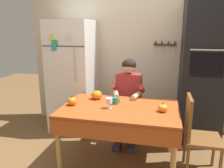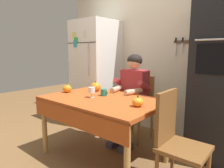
{
  "view_description": "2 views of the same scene",
  "coord_description": "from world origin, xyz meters",
  "px_view_note": "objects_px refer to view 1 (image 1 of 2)",
  "views": [
    {
      "loc": [
        0.47,
        -2.4,
        1.66
      ],
      "look_at": [
        -0.12,
        0.21,
        1.0
      ],
      "focal_mm": 35.52,
      "sensor_mm": 36.0,
      "label": 1
    },
    {
      "loc": [
        1.56,
        -1.58,
        1.28
      ],
      "look_at": [
        0.05,
        0.21,
        0.9
      ],
      "focal_mm": 32.24,
      "sensor_mm": 36.0,
      "label": 2
    }
  ],
  "objects_px": {
    "wine_glass": "(109,101)",
    "refrigerator": "(73,76)",
    "dining_table": "(119,114)",
    "pumpkin_large": "(163,108)",
    "seated_person": "(128,94)",
    "coffee_mug": "(115,101)",
    "pumpkin_small": "(72,101)",
    "wall_oven": "(202,72)",
    "chair_behind_person": "(129,105)",
    "pumpkin_medium": "(97,95)",
    "chair_right_side": "(196,132)"
  },
  "relations": [
    {
      "from": "chair_behind_person",
      "to": "pumpkin_medium",
      "type": "relative_size",
      "value": 6.33
    },
    {
      "from": "wine_glass",
      "to": "seated_person",
      "type": "bearing_deg",
      "value": 78.76
    },
    {
      "from": "refrigerator",
      "to": "pumpkin_small",
      "type": "xyz_separation_m",
      "value": [
        0.36,
        -0.92,
        -0.11
      ]
    },
    {
      "from": "chair_behind_person",
      "to": "refrigerator",
      "type": "bearing_deg",
      "value": 174.62
    },
    {
      "from": "pumpkin_large",
      "to": "pumpkin_medium",
      "type": "relative_size",
      "value": 0.77
    },
    {
      "from": "refrigerator",
      "to": "seated_person",
      "type": "relative_size",
      "value": 1.45
    },
    {
      "from": "dining_table",
      "to": "chair_behind_person",
      "type": "relative_size",
      "value": 1.51
    },
    {
      "from": "refrigerator",
      "to": "wine_glass",
      "type": "distance_m",
      "value": 1.25
    },
    {
      "from": "wall_oven",
      "to": "pumpkin_medium",
      "type": "relative_size",
      "value": 14.3
    },
    {
      "from": "seated_person",
      "to": "pumpkin_medium",
      "type": "bearing_deg",
      "value": -138.82
    },
    {
      "from": "dining_table",
      "to": "pumpkin_large",
      "type": "relative_size",
      "value": 12.36
    },
    {
      "from": "chair_behind_person",
      "to": "pumpkin_large",
      "type": "relative_size",
      "value": 8.21
    },
    {
      "from": "dining_table",
      "to": "wine_glass",
      "type": "height_order",
      "value": "wine_glass"
    },
    {
      "from": "refrigerator",
      "to": "chair_right_side",
      "type": "bearing_deg",
      "value": -25.09
    },
    {
      "from": "chair_behind_person",
      "to": "pumpkin_small",
      "type": "bearing_deg",
      "value": -126.06
    },
    {
      "from": "chair_behind_person",
      "to": "pumpkin_large",
      "type": "xyz_separation_m",
      "value": [
        0.5,
        -0.81,
        0.27
      ]
    },
    {
      "from": "dining_table",
      "to": "refrigerator",
      "type": "bearing_deg",
      "value": 137.09
    },
    {
      "from": "chair_right_side",
      "to": "dining_table",
      "type": "bearing_deg",
      "value": -178.94
    },
    {
      "from": "pumpkin_medium",
      "to": "pumpkin_large",
      "type": "bearing_deg",
      "value": -18.47
    },
    {
      "from": "seated_person",
      "to": "wine_glass",
      "type": "xyz_separation_m",
      "value": [
        -0.13,
        -0.64,
        0.09
      ]
    },
    {
      "from": "coffee_mug",
      "to": "pumpkin_small",
      "type": "bearing_deg",
      "value": -162.61
    },
    {
      "from": "dining_table",
      "to": "chair_right_side",
      "type": "xyz_separation_m",
      "value": [
        0.9,
        0.02,
        -0.14
      ]
    },
    {
      "from": "seated_person",
      "to": "pumpkin_small",
      "type": "relative_size",
      "value": 10.04
    },
    {
      "from": "wine_glass",
      "to": "pumpkin_medium",
      "type": "xyz_separation_m",
      "value": [
        -0.25,
        0.31,
        -0.03
      ]
    },
    {
      "from": "chair_behind_person",
      "to": "seated_person",
      "type": "distance_m",
      "value": 0.29
    },
    {
      "from": "chair_behind_person",
      "to": "seated_person",
      "type": "bearing_deg",
      "value": -90.0
    },
    {
      "from": "wine_glass",
      "to": "pumpkin_large",
      "type": "relative_size",
      "value": 1.11
    },
    {
      "from": "chair_right_side",
      "to": "pumpkin_large",
      "type": "xyz_separation_m",
      "value": [
        -0.39,
        -0.03,
        0.27
      ]
    },
    {
      "from": "wall_oven",
      "to": "pumpkin_large",
      "type": "relative_size",
      "value": 18.54
    },
    {
      "from": "seated_person",
      "to": "pumpkin_medium",
      "type": "relative_size",
      "value": 8.48
    },
    {
      "from": "pumpkin_small",
      "to": "wall_oven",
      "type": "bearing_deg",
      "value": 30.25
    },
    {
      "from": "chair_behind_person",
      "to": "chair_right_side",
      "type": "height_order",
      "value": "same"
    },
    {
      "from": "chair_behind_person",
      "to": "chair_right_side",
      "type": "xyz_separation_m",
      "value": [
        0.89,
        -0.78,
        0.0
      ]
    },
    {
      "from": "pumpkin_medium",
      "to": "coffee_mug",
      "type": "bearing_deg",
      "value": -27.14
    },
    {
      "from": "dining_table",
      "to": "seated_person",
      "type": "bearing_deg",
      "value": 88.9
    },
    {
      "from": "chair_behind_person",
      "to": "pumpkin_medium",
      "type": "height_order",
      "value": "chair_behind_person"
    },
    {
      "from": "dining_table",
      "to": "chair_right_side",
      "type": "distance_m",
      "value": 0.91
    },
    {
      "from": "seated_person",
      "to": "pumpkin_large",
      "type": "height_order",
      "value": "seated_person"
    },
    {
      "from": "wine_glass",
      "to": "refrigerator",
      "type": "bearing_deg",
      "value": 132.08
    },
    {
      "from": "seated_person",
      "to": "chair_right_side",
      "type": "distance_m",
      "value": 1.09
    },
    {
      "from": "seated_person",
      "to": "chair_behind_person",
      "type": "bearing_deg",
      "value": 90.0
    },
    {
      "from": "dining_table",
      "to": "coffee_mug",
      "type": "bearing_deg",
      "value": 121.12
    },
    {
      "from": "chair_behind_person",
      "to": "chair_right_side",
      "type": "relative_size",
      "value": 1.0
    },
    {
      "from": "chair_behind_person",
      "to": "pumpkin_small",
      "type": "xyz_separation_m",
      "value": [
        -0.6,
        -0.83,
        0.28
      ]
    },
    {
      "from": "wine_glass",
      "to": "pumpkin_medium",
      "type": "distance_m",
      "value": 0.4
    },
    {
      "from": "seated_person",
      "to": "coffee_mug",
      "type": "bearing_deg",
      "value": -100.49
    },
    {
      "from": "chair_right_side",
      "to": "seated_person",
      "type": "bearing_deg",
      "value": 146.56
    },
    {
      "from": "dining_table",
      "to": "seated_person",
      "type": "height_order",
      "value": "seated_person"
    },
    {
      "from": "seated_person",
      "to": "pumpkin_small",
      "type": "xyz_separation_m",
      "value": [
        -0.6,
        -0.64,
        0.05
      ]
    },
    {
      "from": "wall_oven",
      "to": "seated_person",
      "type": "xyz_separation_m",
      "value": [
        -1.04,
        -0.32,
        -0.31
      ]
    }
  ]
}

